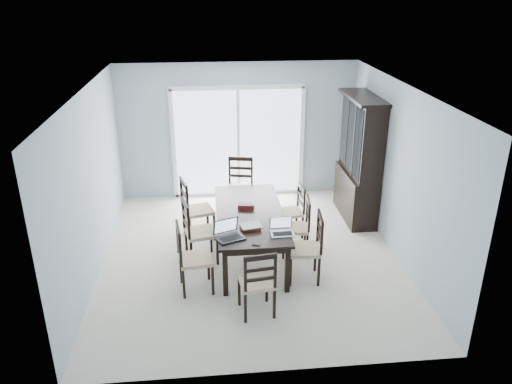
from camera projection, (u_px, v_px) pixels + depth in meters
floor at (250, 256)px, 7.75m from camera, size 5.00×5.00×0.00m
ceiling at (249, 89)px, 6.74m from camera, size 5.00×5.00×0.00m
back_wall at (238, 131)px, 9.53m from camera, size 4.50×0.02×2.60m
wall_left at (91, 184)px, 7.03m from camera, size 0.02×5.00×2.60m
wall_right at (399, 173)px, 7.45m from camera, size 0.02×5.00×2.60m
balcony at (236, 178)px, 10.98m from camera, size 4.50×2.00×0.10m
railing at (233, 139)px, 11.66m from camera, size 4.50×0.06×1.10m
dining_table at (250, 217)px, 7.49m from camera, size 1.00×2.20×0.75m
china_hutch at (359, 160)px, 8.66m from camera, size 0.50×1.38×2.20m
sliding_door at (238, 142)px, 9.60m from camera, size 2.52×0.05×2.18m
chair_left_near at (188, 251)px, 6.68m from camera, size 0.50×0.49×1.15m
chair_left_mid at (194, 225)px, 7.38m from camera, size 0.53×0.52×1.16m
chair_left_far at (192, 203)px, 8.06m from camera, size 0.56×0.55×1.19m
chair_right_near at (311, 240)px, 6.94m from camera, size 0.48×0.47×1.16m
chair_right_mid at (301, 220)px, 7.63m from camera, size 0.45×0.44×1.07m
chair_right_far at (295, 205)px, 8.22m from camera, size 0.43×0.42×1.01m
chair_end_near at (258, 277)px, 6.14m from camera, size 0.46×0.48×1.09m
chair_end_far at (240, 180)px, 8.99m from camera, size 0.54×0.55×1.20m
laptop_dark at (230, 235)px, 6.67m from camera, size 0.43×0.37×0.25m
laptop_silver at (282, 231)px, 6.79m from camera, size 0.33×0.23×0.22m
book_stack at (251, 226)px, 6.98m from camera, size 0.33×0.28×0.05m
cell_phone at (256, 244)px, 6.54m from camera, size 0.12×0.09×0.01m
game_box at (246, 206)px, 7.60m from camera, size 0.26×0.16×0.06m
hot_tub at (191, 156)px, 10.70m from camera, size 2.06×1.87×0.99m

